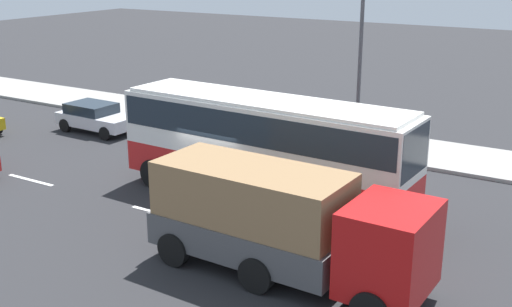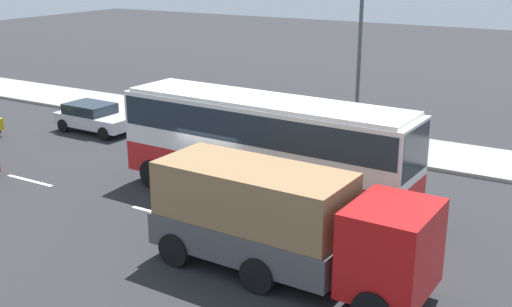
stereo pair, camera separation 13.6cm
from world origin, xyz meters
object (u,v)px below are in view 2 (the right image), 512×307
at_px(street_lamp, 363,57).
at_px(pedestrian_near_curb, 267,117).
at_px(cargo_truck, 284,221).
at_px(car_silver_hatch, 94,117).
at_px(coach_bus, 265,139).
at_px(pedestrian_at_crossing, 281,109).

bearing_deg(street_lamp, pedestrian_near_curb, 179.70).
distance_m(cargo_truck, pedestrian_near_curb, 13.13).
relative_size(cargo_truck, car_silver_hatch, 1.89).
xyz_separation_m(coach_bus, pedestrian_near_curb, (-3.74, 6.70, -1.14)).
bearing_deg(car_silver_hatch, pedestrian_at_crossing, 34.80).
bearing_deg(car_silver_hatch, coach_bus, -15.79).
relative_size(coach_bus, cargo_truck, 1.39).
distance_m(pedestrian_near_curb, street_lamp, 5.52).
bearing_deg(coach_bus, pedestrian_at_crossing, 117.30).
height_order(cargo_truck, pedestrian_at_crossing, cargo_truck).
xyz_separation_m(pedestrian_near_curb, pedestrian_at_crossing, (-0.29, 1.88, -0.06)).
bearing_deg(cargo_truck, street_lamp, 103.76).
bearing_deg(street_lamp, pedestrian_at_crossing, 158.59).
distance_m(coach_bus, car_silver_hatch, 12.25).
xyz_separation_m(cargo_truck, car_silver_hatch, (-14.78, 8.08, -0.85)).
height_order(coach_bus, pedestrian_near_curb, coach_bus).
bearing_deg(cargo_truck, coach_bus, 127.31).
xyz_separation_m(car_silver_hatch, pedestrian_near_curb, (7.85, 3.07, 0.36)).
relative_size(cargo_truck, pedestrian_near_curb, 4.64).
height_order(cargo_truck, pedestrian_near_curb, cargo_truck).
height_order(car_silver_hatch, street_lamp, street_lamp).
bearing_deg(pedestrian_at_crossing, car_silver_hatch, 83.72).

